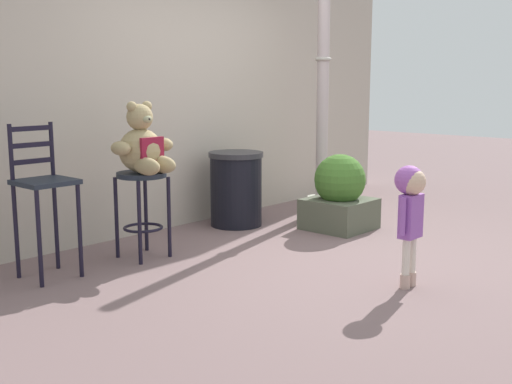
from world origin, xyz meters
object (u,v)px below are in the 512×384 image
child_walking (410,200)px  planter_with_shrub (340,195)px  bar_stool_with_teddy (142,196)px  trash_bin (236,189)px  teddy_bear (143,147)px  lamppost (322,108)px  bar_chair_empty (44,191)px

child_walking → planter_with_shrub: 1.85m
bar_stool_with_teddy → trash_bin: 1.40m
bar_stool_with_teddy → teddy_bear: (-0.00, -0.03, 0.41)m
child_walking → lamppost: size_ratio=0.30×
teddy_bear → lamppost: size_ratio=0.20×
bar_stool_with_teddy → child_walking: (0.76, -2.01, 0.12)m
lamppost → bar_chair_empty: (-3.28, 0.10, -0.50)m
child_walking → trash_bin: size_ratio=1.17×
trash_bin → lamppost: bearing=-13.0°
teddy_bear → child_walking: (0.76, -1.98, -0.29)m
child_walking → lamppost: bearing=-89.7°
bar_stool_with_teddy → trash_bin: size_ratio=0.96×
bar_stool_with_teddy → planter_with_shrub: size_ratio=0.96×
trash_bin → bar_chair_empty: 2.21m
bar_stool_with_teddy → child_walking: size_ratio=0.82×
lamppost → bar_chair_empty: size_ratio=2.54×
bar_chair_empty → bar_stool_with_teddy: bearing=-7.3°
teddy_bear → planter_with_shrub: size_ratio=0.77×
bar_stool_with_teddy → lamppost: bearing=0.0°
trash_bin → lamppost: (1.10, -0.25, 0.77)m
bar_stool_with_teddy → lamppost: (2.47, 0.00, 0.64)m
bar_stool_with_teddy → teddy_bear: 0.41m
lamppost → planter_with_shrub: size_ratio=3.90×
planter_with_shrub → child_walking: bearing=-130.0°
child_walking → bar_stool_with_teddy: bearing=-28.6°
bar_chair_empty → trash_bin: bearing=3.9°
teddy_bear → trash_bin: teddy_bear is taller
teddy_bear → trash_bin: size_ratio=0.77×
child_walking → planter_with_shrub: size_ratio=1.17×
trash_bin → teddy_bear: bearing=-168.4°
teddy_bear → planter_with_shrub: teddy_bear is taller
teddy_bear → trash_bin: (1.37, 0.28, -0.54)m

